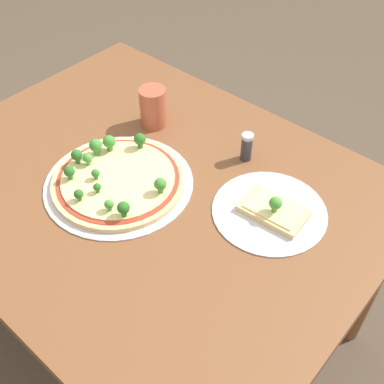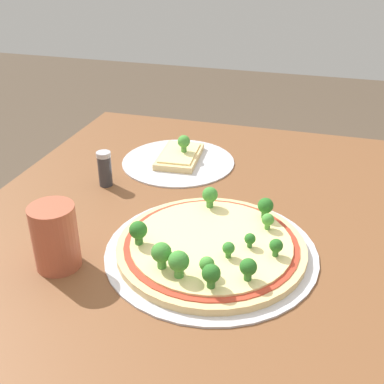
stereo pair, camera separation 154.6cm
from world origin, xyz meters
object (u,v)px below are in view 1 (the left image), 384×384
(dining_table, at_px, (147,204))
(pizza_tray_whole, at_px, (118,179))
(pizza_tray_slice, at_px, (272,210))
(drinking_cup, at_px, (153,107))
(condiment_shaker, at_px, (247,147))

(dining_table, bearing_deg, pizza_tray_whole, 43.33)
(pizza_tray_slice, distance_m, drinking_cup, 0.48)
(dining_table, relative_size, pizza_tray_whole, 3.12)
(pizza_tray_slice, bearing_deg, dining_table, 22.35)
(pizza_tray_slice, bearing_deg, condiment_shaker, -35.88)
(dining_table, distance_m, drinking_cup, 0.30)
(dining_table, height_order, condiment_shaker, condiment_shaker)
(dining_table, relative_size, pizza_tray_slice, 4.27)
(drinking_cup, bearing_deg, pizza_tray_whole, 113.77)
(pizza_tray_whole, height_order, drinking_cup, drinking_cup)
(drinking_cup, distance_m, condiment_shaker, 0.31)
(dining_table, distance_m, condiment_shaker, 0.32)
(pizza_tray_slice, xyz_separation_m, condiment_shaker, (0.17, -0.12, 0.03))
(pizza_tray_whole, relative_size, condiment_shaker, 4.71)
(dining_table, bearing_deg, drinking_cup, -51.28)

